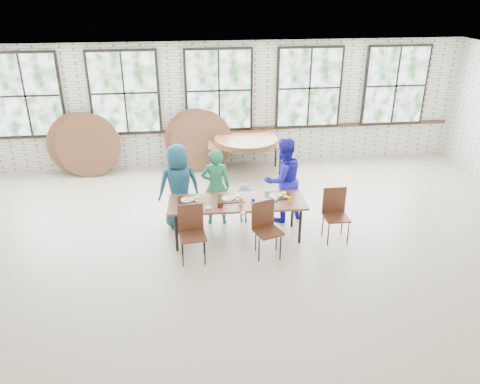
{
  "coord_description": "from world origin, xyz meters",
  "views": [
    {
      "loc": [
        -0.88,
        -6.64,
        4.3
      ],
      "look_at": [
        0.0,
        0.4,
        1.05
      ],
      "focal_mm": 35.0,
      "sensor_mm": 36.0,
      "label": 1
    }
  ],
  "objects_px": {
    "chair_near_left": "(192,228)",
    "storage_table": "(246,145)",
    "dining_table": "(237,204)",
    "chair_near_right": "(265,224)"
  },
  "relations": [
    {
      "from": "dining_table",
      "to": "storage_table",
      "type": "xyz_separation_m",
      "value": [
        0.59,
        3.12,
        -0.0
      ]
    },
    {
      "from": "chair_near_left",
      "to": "storage_table",
      "type": "bearing_deg",
      "value": 63.24
    },
    {
      "from": "chair_near_left",
      "to": "storage_table",
      "type": "xyz_separation_m",
      "value": [
        1.41,
        3.66,
        0.13
      ]
    },
    {
      "from": "chair_near_left",
      "to": "chair_near_right",
      "type": "height_order",
      "value": "same"
    },
    {
      "from": "dining_table",
      "to": "chair_near_left",
      "type": "relative_size",
      "value": 2.55
    },
    {
      "from": "storage_table",
      "to": "chair_near_left",
      "type": "bearing_deg",
      "value": -108.14
    },
    {
      "from": "dining_table",
      "to": "chair_near_right",
      "type": "bearing_deg",
      "value": -51.17
    },
    {
      "from": "chair_near_left",
      "to": "storage_table",
      "type": "relative_size",
      "value": 0.52
    },
    {
      "from": "dining_table",
      "to": "storage_table",
      "type": "height_order",
      "value": "same"
    },
    {
      "from": "chair_near_left",
      "to": "dining_table",
      "type": "bearing_deg",
      "value": 27.53
    }
  ]
}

